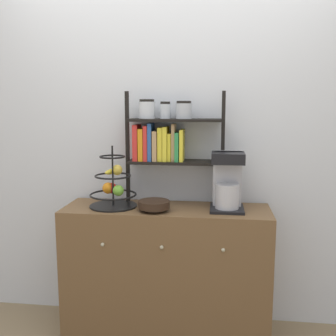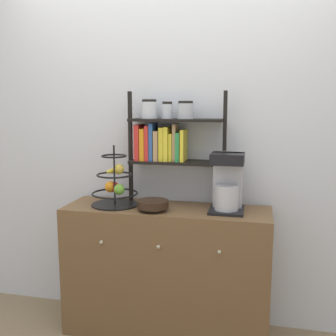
% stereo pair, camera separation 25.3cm
% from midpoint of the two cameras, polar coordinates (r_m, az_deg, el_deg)
% --- Properties ---
extents(wall_back, '(7.00, 0.05, 2.60)m').
position_cam_midpoint_polar(wall_back, '(2.77, 3.57, 4.07)').
color(wall_back, silver).
rests_on(wall_back, ground_plane).
extents(sideboard, '(1.36, 0.43, 0.87)m').
position_cam_midpoint_polar(sideboard, '(2.74, 2.49, -14.71)').
color(sideboard, brown).
rests_on(sideboard, ground_plane).
extents(coffee_maker, '(0.22, 0.25, 0.37)m').
position_cam_midpoint_polar(coffee_maker, '(2.53, 11.48, -2.04)').
color(coffee_maker, black).
rests_on(coffee_maker, sideboard).
extents(fruit_stand, '(0.32, 0.32, 0.41)m').
position_cam_midpoint_polar(fruit_stand, '(2.65, -5.02, -2.70)').
color(fruit_stand, black).
rests_on(fruit_stand, sideboard).
extents(wooden_bowl, '(0.20, 0.20, 0.07)m').
position_cam_midpoint_polar(wooden_bowl, '(2.51, 0.68, -5.36)').
color(wooden_bowl, black).
rests_on(wooden_bowl, sideboard).
extents(shelf_hutch, '(0.67, 0.20, 0.76)m').
position_cam_midpoint_polar(shelf_hutch, '(2.64, 2.41, 4.46)').
color(shelf_hutch, black).
rests_on(shelf_hutch, sideboard).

